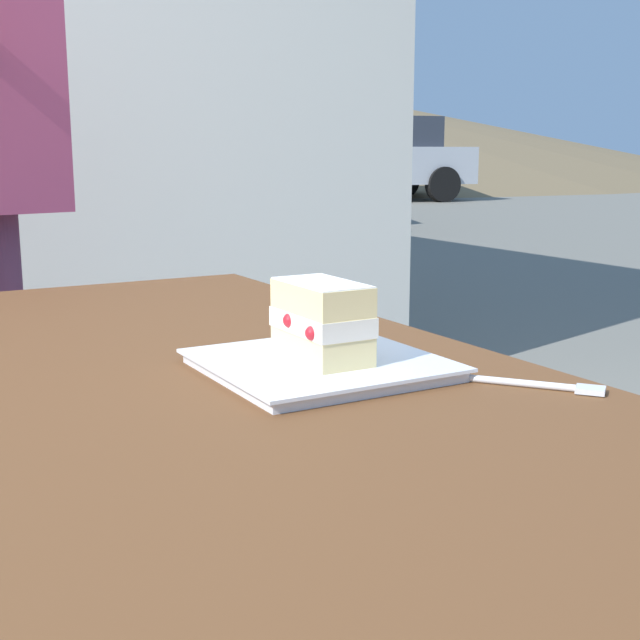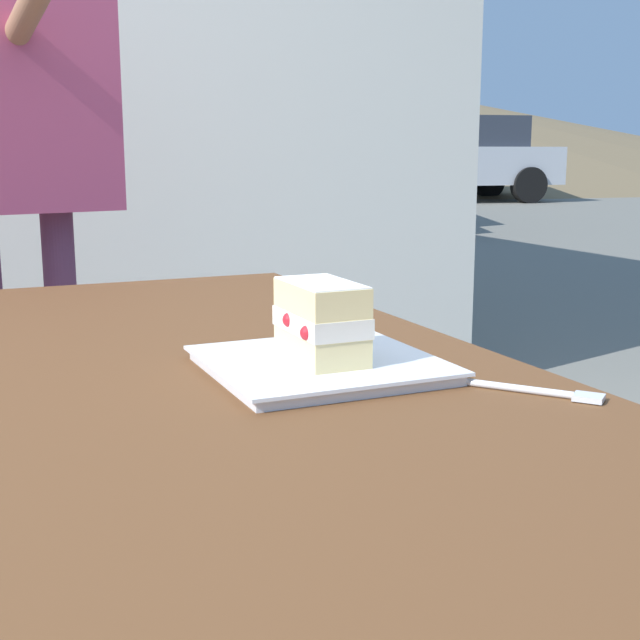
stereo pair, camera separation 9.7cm
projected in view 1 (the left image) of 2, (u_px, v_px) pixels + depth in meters
The scene contains 8 objects.
patio_table at pixel (48, 468), 0.91m from camera, with size 1.45×1.08×0.72m.
dessert_plate at pixel (320, 365), 0.98m from camera, with size 0.25×0.25×0.02m.
cake_slice at pixel (322, 321), 0.97m from camera, with size 0.13×0.08×0.09m.
dessert_fork at pixel (535, 384), 0.92m from camera, with size 0.14×0.12×0.01m.
parked_car_near at pixel (259, 165), 11.52m from camera, with size 4.69×3.26×1.50m.
parked_car_far at pixel (364, 157), 16.78m from camera, with size 2.43×4.45×1.64m.
parked_car_extra at pixel (177, 158), 19.55m from camera, with size 3.75×4.23×1.59m.
distant_hill at pixel (249, 126), 36.12m from camera, with size 39.50×39.50×4.04m.
Camera 1 is at (-0.89, 0.17, 0.97)m, focal length 47.88 mm.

